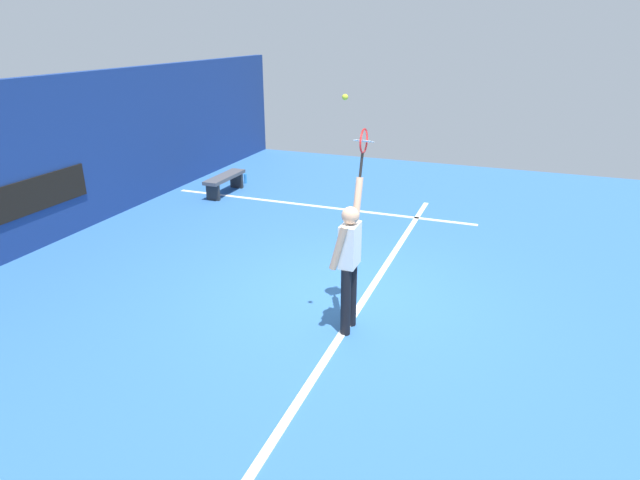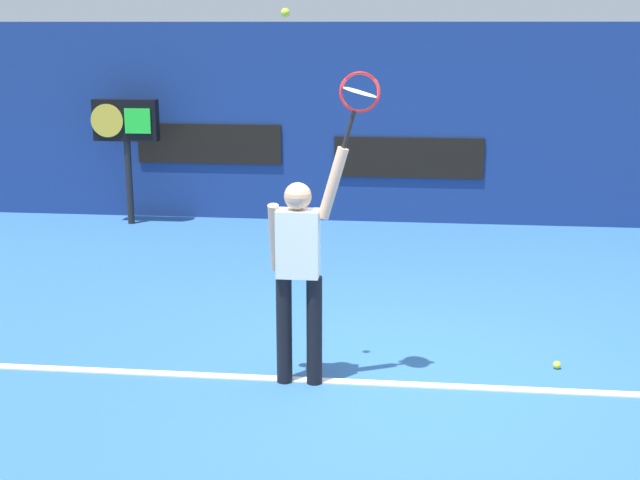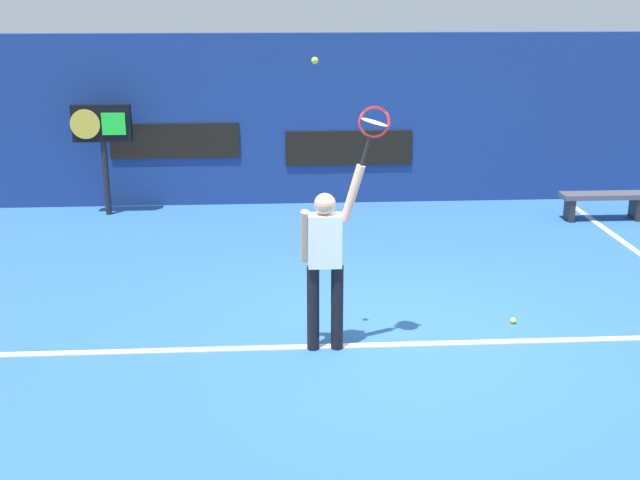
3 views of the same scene
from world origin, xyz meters
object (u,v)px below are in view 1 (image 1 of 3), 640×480
Objects in this scene: tennis_ball at (345,97)px; water_bottle at (245,179)px; spare_ball at (358,259)px; court_bench at (225,180)px; tennis_player at (349,258)px; tennis_racket at (363,144)px.

water_bottle is at bearing 37.60° from tennis_ball.
tennis_ball reaches higher than spare_ball.
spare_ball is at bearing -123.11° from court_bench.
tennis_player is 29.12× the size of spare_ball.
tennis_player is at bearing -30.14° from tennis_ball.
tennis_player is 6.78m from court_bench.
tennis_player is at bearing -166.45° from spare_ball.
tennis_racket is 2.94m from spare_ball.
tennis_ball reaches higher than tennis_player.
water_bottle is at bearing 48.19° from spare_ball.
court_bench is 5.83× the size of water_bottle.
spare_ball is (1.71, 0.53, -2.33)m from tennis_racket.
water_bottle is 5.55m from spare_ball.
spare_ball is at bearing 17.17° from tennis_racket.
court_bench is at bearing 180.00° from water_bottle.
tennis_player is 1.97m from tennis_ball.
tennis_player reaches higher than court_bench.
tennis_ball is 8.07m from water_bottle.
water_bottle is (5.42, 4.67, -2.24)m from tennis_racket.
court_bench reaches higher than spare_ball.
spare_ball is at bearing 11.58° from tennis_ball.
tennis_ball is 1.00× the size of spare_ball.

